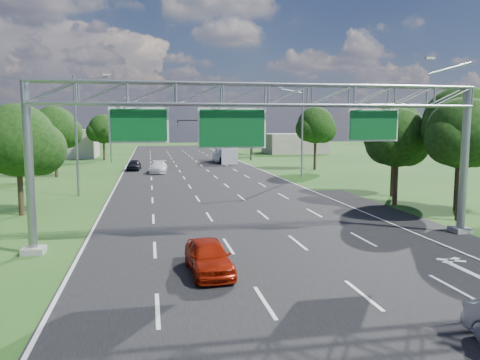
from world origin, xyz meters
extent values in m
plane|color=#1B4916|center=(0.00, 30.00, 0.00)|extent=(220.00, 220.00, 0.00)
cube|color=black|center=(0.00, 30.00, 0.00)|extent=(18.00, 180.00, 0.02)
cube|color=black|center=(10.20, 14.00, 0.00)|extent=(3.00, 30.00, 0.02)
cube|color=gray|center=(11.50, 12.00, 0.15)|extent=(1.00, 1.00, 0.30)
cylinder|color=gray|center=(11.50, 12.00, 4.00)|extent=(0.44, 0.44, 8.00)
cube|color=gray|center=(-11.00, 12.00, 0.15)|extent=(1.00, 1.00, 0.30)
cylinder|color=gray|center=(-11.00, 12.00, 4.00)|extent=(0.40, 0.40, 8.00)
cylinder|color=gray|center=(10.30, 12.00, 9.00)|extent=(2.54, 0.12, 0.79)
cube|color=beige|center=(9.10, 12.00, 9.50)|extent=(0.50, 0.22, 0.12)
cube|color=white|center=(-6.00, 11.98, 6.00)|extent=(2.80, 0.05, 1.70)
cube|color=#094C1E|center=(-6.00, 11.92, 6.00)|extent=(2.62, 0.05, 1.52)
cube|color=white|center=(-1.50, 11.98, 5.85)|extent=(3.40, 0.05, 2.00)
cube|color=#094C1E|center=(-1.50, 11.92, 5.85)|extent=(3.22, 0.05, 1.82)
cube|color=white|center=(6.00, 11.98, 6.00)|extent=(2.80, 0.05, 1.70)
cube|color=#094C1E|center=(6.00, 11.92, 6.00)|extent=(2.62, 0.05, 1.52)
cylinder|color=black|center=(11.00, 65.00, 3.50)|extent=(0.24, 0.24, 7.00)
cylinder|color=black|center=(5.00, 65.00, 6.60)|extent=(12.00, 0.18, 0.18)
imported|color=black|center=(-1.00, 65.00, 6.05)|extent=(0.18, 0.22, 1.10)
imported|color=black|center=(4.00, 65.00, 6.05)|extent=(0.18, 0.22, 1.10)
imported|color=black|center=(9.00, 65.00, 6.05)|extent=(0.18, 0.22, 1.10)
cylinder|color=gray|center=(-11.50, 30.00, 5.00)|extent=(0.20, 0.20, 10.00)
cylinder|color=gray|center=(-10.20, 30.00, 9.70)|extent=(2.78, 0.12, 0.60)
cube|color=beige|center=(-8.90, 30.00, 10.10)|extent=(0.55, 0.22, 0.12)
cylinder|color=gray|center=(-11.50, 65.00, 5.00)|extent=(0.20, 0.20, 10.00)
cylinder|color=gray|center=(-10.20, 65.00, 9.70)|extent=(2.78, 0.12, 0.60)
cube|color=beige|center=(-8.90, 65.00, 10.10)|extent=(0.55, 0.22, 0.12)
cylinder|color=gray|center=(11.50, 40.00, 5.00)|extent=(0.20, 0.20, 10.00)
cylinder|color=gray|center=(10.20, 40.00, 9.70)|extent=(2.78, 0.12, 0.60)
cube|color=beige|center=(8.90, 40.00, 10.10)|extent=(0.55, 0.22, 0.12)
cylinder|color=#2D2116|center=(13.50, 15.00, 1.87)|extent=(0.36, 0.36, 3.74)
sphere|color=black|center=(13.50, 15.00, 5.50)|extent=(4.40, 4.40, 4.40)
sphere|color=black|center=(14.60, 15.40, 4.95)|extent=(3.30, 3.30, 3.30)
sphere|color=black|center=(12.51, 14.70, 5.06)|extent=(3.08, 3.08, 3.08)
cylinder|color=#2D2116|center=(15.50, 18.00, 2.09)|extent=(0.36, 0.36, 4.18)
sphere|color=black|center=(15.50, 18.00, 6.18)|extent=(5.00, 5.00, 5.00)
sphere|color=black|center=(16.75, 18.40, 5.55)|extent=(3.75, 3.75, 3.75)
sphere|color=black|center=(14.38, 17.70, 5.68)|extent=(3.50, 3.50, 3.50)
cylinder|color=#2D2116|center=(12.50, 21.00, 1.65)|extent=(0.36, 0.36, 3.30)
sphere|color=black|center=(12.50, 21.00, 5.06)|extent=(4.40, 4.40, 4.40)
sphere|color=black|center=(13.60, 21.40, 4.51)|extent=(3.30, 3.30, 3.30)
sphere|color=black|center=(11.51, 20.70, 4.62)|extent=(3.08, 3.08, 3.08)
cylinder|color=#2D2116|center=(14.50, 25.00, 1.76)|extent=(0.36, 0.36, 3.52)
sphere|color=black|center=(14.50, 25.00, 5.44)|extent=(4.80, 4.80, 4.80)
sphere|color=black|center=(15.70, 25.40, 4.84)|extent=(3.60, 3.60, 3.60)
sphere|color=black|center=(13.42, 24.70, 4.96)|extent=(3.36, 3.36, 3.36)
cylinder|color=#2D2116|center=(-14.00, 22.00, 1.54)|extent=(0.36, 0.36, 3.08)
sphere|color=black|center=(-14.00, 22.00, 5.00)|extent=(4.80, 4.80, 4.80)
sphere|color=black|center=(-12.80, 22.40, 4.40)|extent=(3.60, 3.60, 3.60)
cylinder|color=#2D2116|center=(-16.00, 45.00, 1.87)|extent=(0.36, 0.36, 3.74)
sphere|color=black|center=(-16.00, 45.00, 5.66)|extent=(4.80, 4.80, 4.80)
sphere|color=black|center=(-14.80, 45.40, 5.06)|extent=(3.60, 3.60, 3.60)
sphere|color=black|center=(-17.08, 44.70, 5.18)|extent=(3.36, 3.36, 3.36)
cylinder|color=#2D2116|center=(-13.00, 70.00, 1.65)|extent=(0.36, 0.36, 3.30)
sphere|color=black|center=(-13.00, 70.00, 5.22)|extent=(4.80, 4.80, 4.80)
sphere|color=black|center=(-11.80, 70.40, 4.62)|extent=(3.60, 3.60, 3.60)
sphere|color=black|center=(-14.08, 69.70, 4.74)|extent=(3.36, 3.36, 3.36)
cylinder|color=#2D2116|center=(16.00, 48.00, 1.98)|extent=(0.36, 0.36, 3.96)
sphere|color=black|center=(16.00, 48.00, 5.88)|extent=(4.80, 4.80, 4.80)
sphere|color=black|center=(17.20, 48.40, 5.28)|extent=(3.60, 3.60, 3.60)
sphere|color=black|center=(14.92, 47.70, 5.40)|extent=(3.36, 3.36, 3.36)
cylinder|color=#2D2116|center=(14.00, 78.00, 1.76)|extent=(0.36, 0.36, 3.52)
sphere|color=black|center=(14.00, 78.00, 5.44)|extent=(4.80, 4.80, 4.80)
sphere|color=black|center=(15.20, 78.40, 4.84)|extent=(3.60, 3.60, 3.60)
sphere|color=black|center=(12.92, 77.70, 4.96)|extent=(3.36, 3.36, 3.36)
cube|color=gray|center=(-22.00, 78.00, 2.50)|extent=(14.00, 10.00, 5.00)
cube|color=gray|center=(24.00, 82.00, 2.00)|extent=(12.00, 9.00, 4.00)
imported|color=#A61C07|center=(-3.27, 7.55, 0.69)|extent=(1.87, 4.16, 1.39)
imported|color=white|center=(-4.50, 47.78, 0.72)|extent=(2.46, 5.11, 1.44)
imported|color=black|center=(-7.59, 51.49, 0.70)|extent=(1.95, 4.23, 1.40)
imported|color=silver|center=(5.16, 61.77, 0.74)|extent=(1.67, 4.53, 1.48)
cube|color=silver|center=(6.23, 63.06, 1.76)|extent=(3.00, 6.56, 3.20)
cube|color=silver|center=(6.23, 58.58, 1.17)|extent=(2.61, 2.51, 2.34)
cylinder|color=black|center=(5.06, 58.80, 0.53)|extent=(0.37, 1.07, 1.07)
cylinder|color=black|center=(7.40, 58.80, 0.53)|extent=(0.37, 1.07, 1.07)
cylinder|color=black|center=(5.06, 65.19, 0.53)|extent=(0.37, 1.07, 1.07)
cylinder|color=black|center=(7.40, 65.19, 0.53)|extent=(0.37, 1.07, 1.07)
camera|label=1|loc=(-5.54, -10.86, 6.07)|focal=35.00mm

